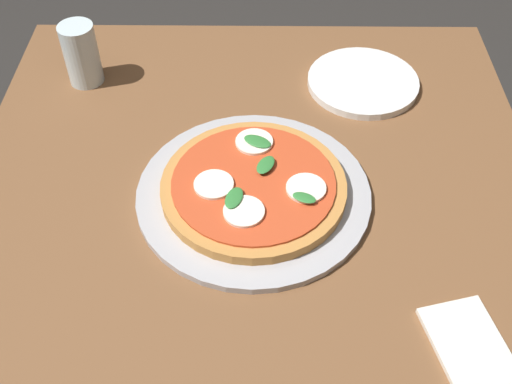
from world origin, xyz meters
TOP-DOWN VIEW (x-y plane):
  - dining_table at (0.00, 0.00)m, footprint 1.11×0.93m
  - serving_tray at (-0.06, 0.00)m, footprint 0.37×0.37m
  - pizza at (-0.06, 0.00)m, footprint 0.29×0.29m
  - plate_white at (-0.35, 0.20)m, footprint 0.21×0.21m
  - napkin at (0.20, 0.28)m, footprint 0.15×0.12m
  - glass_cup at (-0.36, -0.32)m, footprint 0.06×0.06m

SIDE VIEW (x-z plane):
  - dining_table at x=0.00m, z-range 0.26..1.01m
  - napkin at x=0.20m, z-range 0.75..0.76m
  - serving_tray at x=-0.06m, z-range 0.75..0.76m
  - plate_white at x=-0.35m, z-range 0.75..0.77m
  - pizza at x=-0.06m, z-range 0.76..0.79m
  - glass_cup at x=-0.36m, z-range 0.75..0.87m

